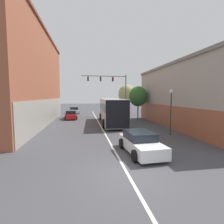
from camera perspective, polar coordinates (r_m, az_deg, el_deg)
ground_plane at (r=8.57m, az=5.18°, el=-19.59°), size 160.00×160.00×0.00m
lane_center_line at (r=21.90m, az=-3.91°, el=-4.27°), size 0.14×39.97×0.01m
building_left_brick at (r=25.02m, az=-29.57°, el=10.06°), size 8.40×23.44×11.80m
building_right_storefront at (r=23.02m, az=27.23°, el=5.04°), size 8.73×18.98×7.29m
bus at (r=23.07m, az=-0.12°, el=0.79°), size 3.19×11.03×3.25m
hatchback_foreground at (r=11.33m, az=9.28°, el=-9.89°), size 2.19×4.35×1.35m
parked_car_left_near at (r=37.25m, az=-12.38°, el=0.53°), size 2.39×4.59×1.40m
parked_car_left_mid at (r=28.60m, az=-13.31°, el=-0.88°), size 2.16×4.66×1.36m
traffic_signal_gantry at (r=31.96m, az=0.04°, el=8.65°), size 8.17×0.36×7.49m
street_lamp at (r=17.02m, az=18.68°, el=1.21°), size 0.33×0.33×4.20m
street_tree_near at (r=26.32m, az=8.52°, el=5.06°), size 2.71×2.44×5.07m
street_tree_far at (r=36.22m, az=4.90°, el=5.81°), size 3.54×3.18×5.96m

